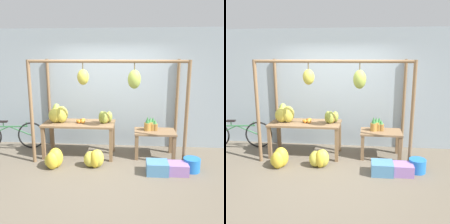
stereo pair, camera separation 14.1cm
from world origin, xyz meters
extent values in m
plane|color=#665B4C|center=(0.00, 0.00, 0.00)|extent=(20.00, 20.00, 0.00)
cube|color=#99A8B2|center=(0.00, 1.63, 1.40)|extent=(8.00, 0.08, 2.80)
cylinder|color=brown|center=(-1.53, 0.44, 1.05)|extent=(0.07, 0.07, 2.10)
cylinder|color=brown|center=(1.53, 0.44, 1.05)|extent=(0.07, 0.07, 2.10)
cylinder|color=brown|center=(-1.53, 1.54, 1.05)|extent=(0.07, 0.07, 2.10)
cylinder|color=brown|center=(1.53, 1.54, 1.05)|extent=(0.07, 0.07, 2.10)
cylinder|color=brown|center=(0.00, 0.44, 2.07)|extent=(3.06, 0.06, 0.06)
cylinder|color=brown|center=(-0.46, 0.44, 1.98)|extent=(0.02, 0.02, 0.12)
ellipsoid|color=gold|center=(-0.46, 0.44, 1.78)|extent=(0.22, 0.20, 0.30)
cylinder|color=brown|center=(0.52, 0.44, 1.98)|extent=(0.02, 0.02, 0.13)
ellipsoid|color=#9EB247|center=(0.52, 0.44, 1.74)|extent=(0.25, 0.22, 0.36)
cube|color=brown|center=(-0.66, 0.89, 0.73)|extent=(1.54, 0.70, 0.04)
cube|color=brown|center=(-1.38, 0.59, 0.36)|extent=(0.07, 0.07, 0.71)
cube|color=brown|center=(0.06, 0.59, 0.36)|extent=(0.07, 0.07, 0.71)
cube|color=brown|center=(-1.38, 1.19, 0.36)|extent=(0.07, 0.07, 0.71)
cube|color=brown|center=(0.06, 1.19, 0.36)|extent=(0.07, 0.07, 0.71)
cube|color=brown|center=(0.99, 0.95, 0.56)|extent=(0.88, 0.56, 0.04)
cube|color=brown|center=(0.60, 0.72, 0.27)|extent=(0.07, 0.07, 0.54)
cube|color=brown|center=(1.38, 0.72, 0.27)|extent=(0.07, 0.07, 0.54)
cube|color=brown|center=(0.60, 1.19, 0.27)|extent=(0.07, 0.07, 0.54)
cube|color=brown|center=(1.38, 1.19, 0.27)|extent=(0.07, 0.07, 0.54)
ellipsoid|color=gold|center=(-1.03, 0.86, 0.93)|extent=(0.36, 0.36, 0.36)
ellipsoid|color=#9EB247|center=(-1.17, 0.93, 0.95)|extent=(0.27, 0.27, 0.41)
ellipsoid|color=gold|center=(-1.18, 0.86, 0.91)|extent=(0.39, 0.38, 0.32)
sphere|color=orange|center=(-0.61, 0.92, 0.79)|extent=(0.08, 0.08, 0.08)
sphere|color=orange|center=(-0.60, 0.94, 0.79)|extent=(0.08, 0.08, 0.08)
sphere|color=orange|center=(-0.58, 0.96, 0.79)|extent=(0.08, 0.08, 0.08)
sphere|color=orange|center=(-0.68, 0.87, 0.79)|extent=(0.08, 0.08, 0.08)
sphere|color=orange|center=(-0.65, 0.82, 0.79)|extent=(0.07, 0.07, 0.07)
sphere|color=orange|center=(-0.56, 0.82, 0.80)|extent=(0.09, 0.09, 0.09)
cylinder|color=#B27F38|center=(0.95, 1.04, 0.66)|extent=(0.13, 0.13, 0.16)
cone|color=#337538|center=(0.95, 1.04, 0.80)|extent=(0.09, 0.09, 0.12)
cylinder|color=#B27F38|center=(0.89, 1.02, 0.67)|extent=(0.15, 0.15, 0.18)
cone|color=#428442|center=(0.89, 1.02, 0.82)|extent=(0.10, 0.10, 0.10)
cylinder|color=#B27F38|center=(0.83, 0.97, 0.67)|extent=(0.14, 0.14, 0.17)
cone|color=#337538|center=(0.83, 0.97, 0.82)|extent=(0.10, 0.10, 0.14)
cylinder|color=olive|center=(0.99, 0.99, 0.66)|extent=(0.11, 0.11, 0.15)
cone|color=#428442|center=(0.99, 0.99, 0.78)|extent=(0.08, 0.08, 0.09)
cylinder|color=#B27F38|center=(0.94, 1.00, 0.65)|extent=(0.11, 0.11, 0.14)
cone|color=#337538|center=(0.94, 1.00, 0.77)|extent=(0.08, 0.08, 0.10)
ellipsoid|color=gold|center=(-1.01, 0.21, 0.20)|extent=(0.39, 0.38, 0.41)
ellipsoid|color=yellow|center=(-1.07, 0.30, 0.17)|extent=(0.30, 0.32, 0.34)
ellipsoid|color=gold|center=(-1.11, 0.20, 0.14)|extent=(0.31, 0.30, 0.28)
ellipsoid|color=gold|center=(-1.05, 0.13, 0.18)|extent=(0.27, 0.25, 0.35)
ellipsoid|color=gold|center=(-0.18, 0.31, 0.18)|extent=(0.36, 0.36, 0.36)
ellipsoid|color=yellow|center=(-0.22, 0.31, 0.15)|extent=(0.35, 0.34, 0.29)
ellipsoid|color=gold|center=(-0.32, 0.31, 0.16)|extent=(0.37, 0.38, 0.32)
ellipsoid|color=gold|center=(-0.23, 0.26, 0.18)|extent=(0.24, 0.26, 0.37)
cube|color=#4C84B2|center=(0.98, 0.11, 0.12)|extent=(0.40, 0.36, 0.24)
cylinder|color=blue|center=(1.65, 0.27, 0.13)|extent=(0.32, 0.32, 0.26)
torus|color=black|center=(-1.89, 1.21, 0.32)|extent=(0.64, 0.12, 0.64)
cylinder|color=#337042|center=(-2.40, 1.14, 0.55)|extent=(0.86, 0.15, 0.03)
cylinder|color=#337042|center=(-2.65, 1.11, 0.44)|extent=(0.52, 0.10, 0.25)
cylinder|color=#337042|center=(-2.15, 1.18, 0.44)|extent=(0.52, 0.10, 0.25)
cylinder|color=#337042|center=(-2.53, 1.13, 0.60)|extent=(0.02, 0.02, 0.10)
cube|color=black|center=(-2.53, 1.13, 0.67)|extent=(0.21, 0.11, 0.04)
cylinder|color=#337042|center=(-2.00, 1.20, 0.60)|extent=(0.02, 0.02, 0.10)
ellipsoid|color=#93A33D|center=(-0.01, 0.99, 0.87)|extent=(0.16, 0.19, 0.24)
ellipsoid|color=#93A33D|center=(-0.10, 0.85, 0.88)|extent=(0.19, 0.20, 0.27)
ellipsoid|color=#93A33D|center=(-0.16, 0.90, 0.88)|extent=(0.20, 0.21, 0.26)
ellipsoid|color=#B2993D|center=(-0.08, 0.89, 0.87)|extent=(0.19, 0.17, 0.25)
cube|color=#9970B7|center=(1.37, 0.13, 0.11)|extent=(0.36, 0.32, 0.21)
camera|label=1|loc=(0.49, -4.30, 2.17)|focal=40.00mm
camera|label=2|loc=(0.63, -4.29, 2.17)|focal=40.00mm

